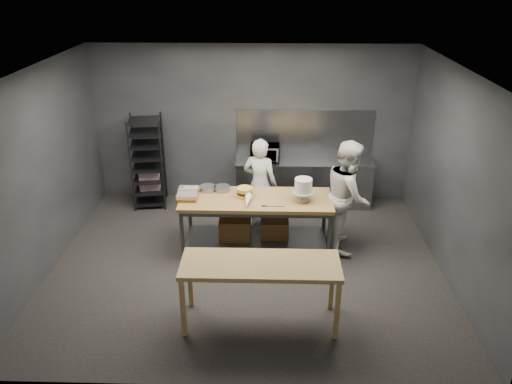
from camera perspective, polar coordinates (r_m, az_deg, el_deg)
ground at (r=7.92m, az=-1.09°, el=-8.16°), size 6.00×6.00×0.00m
back_wall at (r=9.57m, az=-0.46°, el=7.71°), size 6.00×0.04×3.00m
work_table at (r=8.03m, az=-0.18°, el=-2.92°), size 2.40×0.90×0.92m
near_counter at (r=6.32m, az=0.51°, el=-8.77°), size 2.00×0.70×0.90m
back_counter at (r=9.65m, az=5.43°, el=1.10°), size 2.60×0.60×0.90m
splashback_panel at (r=9.61m, az=5.55°, el=6.74°), size 2.60×0.02×0.90m
speed_rack at (r=9.67m, az=-12.24°, el=3.29°), size 0.69×0.73×1.75m
chef_behind at (r=8.62m, az=0.46°, el=0.92°), size 0.69×0.56×1.64m
chef_right at (r=8.10m, az=10.46°, el=-0.41°), size 0.76×0.94×1.83m
microwave at (r=9.40m, az=1.02°, el=4.50°), size 0.54×0.37×0.30m
frosted_cake_stand at (r=7.71m, az=5.43°, el=0.57°), size 0.34×0.34×0.37m
layer_cake at (r=7.88m, az=-1.32°, el=-0.04°), size 0.25×0.25×0.16m
cake_pans at (r=8.15m, az=-4.76°, el=0.42°), size 0.50×0.27×0.07m
piping_bag at (r=7.62m, az=-0.98°, el=-1.09°), size 0.14×0.39×0.12m
offset_spatula at (r=7.61m, az=1.60°, el=-1.63°), size 0.37×0.02×0.02m
pastry_clamshells at (r=7.96m, az=-7.81°, el=-0.21°), size 0.32×0.44×0.11m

